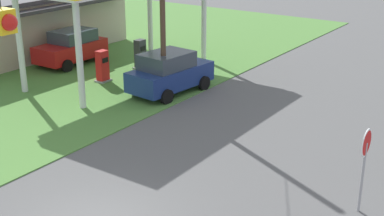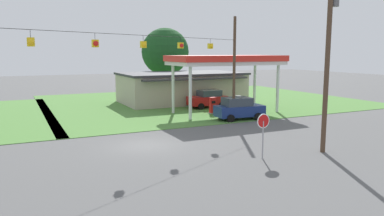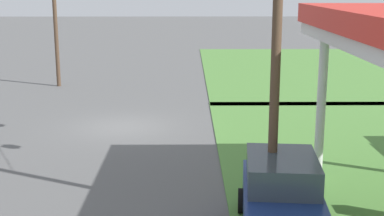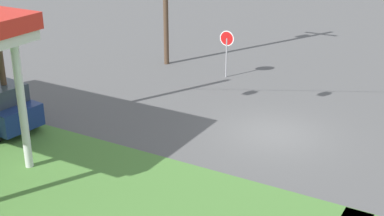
{
  "view_description": "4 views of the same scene",
  "coord_description": "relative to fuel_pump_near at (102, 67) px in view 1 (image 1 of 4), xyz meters",
  "views": [
    {
      "loc": [
        -8.56,
        -9.17,
        7.95
      ],
      "look_at": [
        5.38,
        0.52,
        1.69
      ],
      "focal_mm": 50.0,
      "sensor_mm": 36.0,
      "label": 1
    },
    {
      "loc": [
        -7.26,
        -21.87,
        5.81
      ],
      "look_at": [
        5.06,
        3.74,
        1.56
      ],
      "focal_mm": 35.0,
      "sensor_mm": 36.0,
      "label": 2
    },
    {
      "loc": [
        22.47,
        2.86,
        6.1
      ],
      "look_at": [
        3.29,
        3.01,
        1.62
      ],
      "focal_mm": 50.0,
      "sensor_mm": 36.0,
      "label": 3
    },
    {
      "loc": [
        -6.95,
        18.67,
        9.05
      ],
      "look_at": [
        2.06,
        3.04,
        1.79
      ],
      "focal_mm": 50.0,
      "sensor_mm": 36.0,
      "label": 4
    }
  ],
  "objects": [
    {
      "name": "car_at_pumps_front",
      "position": [
        0.54,
        -3.72,
        0.24
      ],
      "size": [
        4.34,
        2.41,
        1.96
      ],
      "rotation": [
        0.0,
        0.0,
        -0.09
      ],
      "color": "navy",
      "rests_on": "ground"
    },
    {
      "name": "grass_verge_station_corner",
      "position": [
        3.44,
        9.1,
        -0.74
      ],
      "size": [
        36.0,
        28.0,
        0.04
      ],
      "primitive_type": "cube",
      "color": "#4C7F38",
      "rests_on": "ground"
    },
    {
      "name": "signal_span_gantry",
      "position": [
        -9.7,
        -8.89,
        4.08
      ],
      "size": [
        19.45,
        10.24,
        8.73
      ],
      "color": "#4C3828",
      "rests_on": "ground"
    },
    {
      "name": "fuel_pump_far",
      "position": [
        2.88,
        0.0,
        0.0
      ],
      "size": [
        0.71,
        0.56,
        1.6
      ],
      "color": "gray",
      "rests_on": "ground"
    },
    {
      "name": "fuel_pump_near",
      "position": [
        0.0,
        0.0,
        0.0
      ],
      "size": [
        0.71,
        0.56,
        1.6
      ],
      "color": "gray",
      "rests_on": "ground"
    },
    {
      "name": "car_at_pumps_rear",
      "position": [
        1.48,
        3.74,
        0.21
      ],
      "size": [
        4.08,
        2.19,
        1.88
      ],
      "rotation": [
        0.0,
        0.0,
        3.17
      ],
      "color": "#AD1414",
      "rests_on": "ground"
    },
    {
      "name": "stop_sign_roadside",
      "position": [
        -4.78,
        -14.4,
        1.06
      ],
      "size": [
        0.8,
        0.08,
        2.5
      ],
      "rotation": [
        0.0,
        0.0,
        3.14
      ],
      "color": "#99999E",
      "rests_on": "ground"
    }
  ]
}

